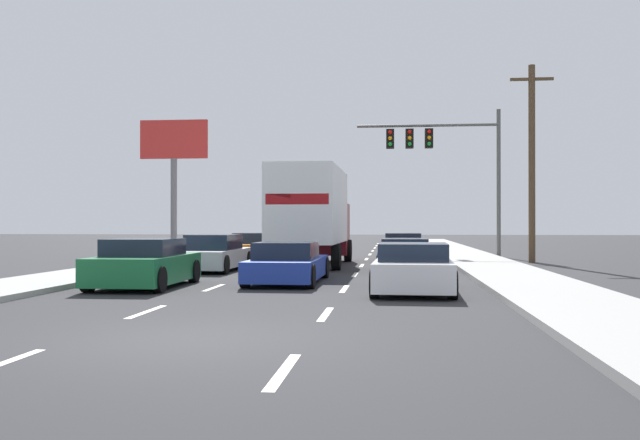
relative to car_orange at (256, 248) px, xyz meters
name	(u,v)px	position (x,y,z in m)	size (l,w,h in m)	color
ground_plane	(334,257)	(3.17, 3.85, -0.58)	(140.00, 140.00, 0.00)	#2B2B2D
sidewalk_right	(481,262)	(9.76, -1.15, -0.51)	(2.68, 80.00, 0.14)	#9E9E99
sidewalk_left	(174,260)	(-3.41, -1.15, -0.51)	(2.68, 80.00, 0.14)	#9E9E99
lane_markings	(325,262)	(3.17, -0.65, -0.57)	(3.54, 57.00, 0.01)	silver
car_orange	(256,248)	(0.00, 0.00, 0.00)	(2.00, 4.60, 1.25)	orange
car_silver	(214,254)	(-0.20, -6.67, 0.01)	(1.86, 4.61, 1.28)	#B7BABF
car_green	(145,264)	(-0.38, -13.16, 0.02)	(2.03, 4.15, 1.27)	#196B38
box_truck	(313,212)	(2.98, -3.79, 1.54)	(2.62, 8.89, 3.74)	white
car_blue	(288,264)	(3.16, -11.48, -0.05)	(1.95, 4.60, 1.15)	#1E389E
car_red	(403,248)	(6.55, 0.13, 0.00)	(1.85, 4.33, 1.25)	red
car_navy	(405,256)	(6.51, -6.67, -0.03)	(1.90, 4.27, 1.16)	#141E4C
car_white	(413,269)	(6.60, -13.81, -0.02)	(2.03, 4.29, 1.20)	white
traffic_signal_mast	(434,148)	(8.17, 4.45, 4.85)	(7.12, 0.69, 7.34)	#595B56
utility_pole_mid	(532,161)	(11.98, -0.49, 3.76)	(1.80, 0.28, 8.41)	brown
roadside_billboard	(174,159)	(-6.20, 7.46, 4.75)	(3.88, 0.36, 7.51)	slate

